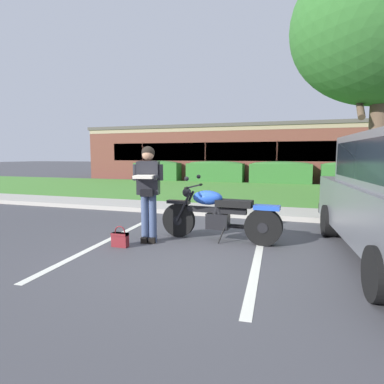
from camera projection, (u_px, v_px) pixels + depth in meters
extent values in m
plane|color=#424247|center=(197.00, 251.00, 5.26)|extent=(140.00, 140.00, 0.00)
cube|color=#ADA89E|center=(234.00, 215.00, 8.16)|extent=(60.00, 0.20, 0.12)
cube|color=#ADA89E|center=(240.00, 210.00, 8.97)|extent=(60.00, 1.50, 0.08)
cube|color=#478433|center=(261.00, 192.00, 13.67)|extent=(60.00, 8.48, 0.06)
cube|color=silver|center=(109.00, 239.00, 6.00)|extent=(0.41, 4.40, 0.01)
cube|color=silver|center=(259.00, 253.00, 5.14)|extent=(0.41, 4.40, 0.01)
cylinder|color=black|center=(179.00, 220.00, 6.18)|extent=(0.64, 0.14, 0.64)
cylinder|color=black|center=(179.00, 220.00, 6.18)|extent=(0.19, 0.13, 0.18)
cylinder|color=black|center=(263.00, 227.00, 5.60)|extent=(0.65, 0.22, 0.64)
cylinder|color=black|center=(263.00, 227.00, 5.60)|extent=(0.19, 0.21, 0.18)
cube|color=black|center=(179.00, 202.00, 6.15)|extent=(0.45, 0.16, 0.06)
cube|color=blue|center=(267.00, 208.00, 5.54)|extent=(0.45, 0.22, 0.08)
cylinder|color=black|center=(183.00, 207.00, 6.03)|extent=(0.31, 0.06, 0.58)
cylinder|color=black|center=(187.00, 205.00, 6.18)|extent=(0.31, 0.06, 0.58)
sphere|color=black|center=(187.00, 192.00, 6.06)|extent=(0.17, 0.17, 0.17)
cylinder|color=black|center=(194.00, 186.00, 6.00)|extent=(0.07, 0.72, 0.03)
cylinder|color=black|center=(186.00, 188.00, 5.66)|extent=(0.05, 0.10, 0.04)
cylinder|color=black|center=(201.00, 185.00, 6.33)|extent=(0.05, 0.10, 0.04)
sphere|color=black|center=(187.00, 179.00, 5.71)|extent=(0.08, 0.08, 0.08)
sphere|color=black|center=(199.00, 177.00, 6.26)|extent=(0.08, 0.08, 0.08)
cube|color=black|center=(216.00, 210.00, 5.88)|extent=(1.10, 0.16, 0.10)
ellipsoid|color=blue|center=(208.00, 198.00, 5.92)|extent=(0.58, 0.35, 0.26)
cube|color=black|center=(234.00, 203.00, 5.74)|extent=(0.65, 0.32, 0.12)
cube|color=black|center=(218.00, 221.00, 5.89)|extent=(0.41, 0.26, 0.28)
cylinder|color=black|center=(216.00, 212.00, 5.89)|extent=(0.18, 0.13, 0.21)
cylinder|color=black|center=(220.00, 212.00, 5.86)|extent=(0.18, 0.13, 0.21)
cylinder|color=black|center=(240.00, 227.00, 5.90)|extent=(0.60, 0.11, 0.08)
cylinder|color=black|center=(251.00, 227.00, 5.82)|extent=(0.60, 0.11, 0.08)
cylinder|color=black|center=(222.00, 235.00, 5.72)|extent=(0.13, 0.11, 0.30)
cube|color=black|center=(153.00, 239.00, 5.81)|extent=(0.16, 0.26, 0.10)
cube|color=black|center=(145.00, 239.00, 5.82)|extent=(0.16, 0.26, 0.10)
cylinder|color=#3D4C70|center=(153.00, 218.00, 5.78)|extent=(0.14, 0.14, 0.86)
cylinder|color=#3D4C70|center=(145.00, 218.00, 5.80)|extent=(0.14, 0.14, 0.86)
cube|color=#232328|center=(148.00, 178.00, 5.71)|extent=(0.42, 0.30, 0.58)
cube|color=#232328|center=(148.00, 163.00, 5.68)|extent=(0.34, 0.26, 0.06)
sphere|color=#A87A5B|center=(148.00, 154.00, 5.66)|extent=(0.21, 0.21, 0.21)
sphere|color=black|center=(148.00, 153.00, 5.68)|extent=(0.23, 0.23, 0.23)
cube|color=black|center=(147.00, 193.00, 5.61)|extent=(0.24, 0.15, 0.12)
cylinder|color=#232328|center=(155.00, 177.00, 5.54)|extent=(0.17, 0.35, 0.09)
cylinder|color=#232328|center=(137.00, 177.00, 5.56)|extent=(0.17, 0.35, 0.09)
cylinder|color=#232328|center=(160.00, 172.00, 5.66)|extent=(0.10, 0.10, 0.28)
cylinder|color=#232328|center=(136.00, 172.00, 5.70)|extent=(0.10, 0.10, 0.28)
cube|color=beige|center=(144.00, 177.00, 5.41)|extent=(0.39, 0.39, 0.05)
cube|color=maroon|center=(120.00, 240.00, 5.51)|extent=(0.28, 0.12, 0.24)
cube|color=maroon|center=(120.00, 234.00, 5.50)|extent=(0.28, 0.13, 0.04)
torus|color=maroon|center=(120.00, 232.00, 5.50)|extent=(0.20, 0.02, 0.20)
cube|color=black|center=(359.00, 160.00, 4.53)|extent=(0.31, 2.72, 0.55)
cube|color=black|center=(366.00, 209.00, 6.92)|extent=(1.90, 0.29, 0.20)
cylinder|color=black|center=(329.00, 221.00, 6.23)|extent=(0.30, 0.62, 0.60)
cylinder|color=black|center=(381.00, 275.00, 3.40)|extent=(0.30, 0.62, 0.60)
cylinder|color=brown|center=(378.00, 152.00, 9.76)|extent=(0.58, 0.58, 3.29)
cylinder|color=brown|center=(359.00, 103.00, 9.77)|extent=(0.20, 1.28, 1.15)
cube|color=#336B2D|center=(157.00, 172.00, 20.06)|extent=(2.86, 0.90, 1.10)
ellipsoid|color=#336B2D|center=(157.00, 163.00, 20.00)|extent=(2.72, 0.84, 0.28)
cube|color=#336B2D|center=(215.00, 173.00, 18.90)|extent=(3.31, 0.90, 1.10)
ellipsoid|color=#336B2D|center=(215.00, 163.00, 18.84)|extent=(3.15, 0.84, 0.28)
cube|color=#336B2D|center=(280.00, 174.00, 17.74)|extent=(3.28, 0.90, 1.10)
ellipsoid|color=#336B2D|center=(281.00, 164.00, 17.68)|extent=(3.12, 0.84, 0.28)
cube|color=#336B2D|center=(355.00, 175.00, 16.59)|extent=(3.22, 0.90, 1.10)
ellipsoid|color=#336B2D|center=(355.00, 164.00, 16.52)|extent=(3.06, 0.84, 0.28)
cube|color=brown|center=(283.00, 155.00, 23.75)|extent=(24.61, 11.74, 3.24)
cube|color=#998466|center=(278.00, 127.00, 18.09)|extent=(24.61, 0.10, 0.24)
cube|color=#4C4742|center=(283.00, 131.00, 23.56)|extent=(24.86, 11.85, 0.20)
cube|color=#1E282D|center=(277.00, 151.00, 18.23)|extent=(20.92, 0.06, 1.10)
cube|color=brown|center=(143.00, 152.00, 20.86)|extent=(0.08, 0.04, 1.20)
cube|color=brown|center=(205.00, 152.00, 19.54)|extent=(0.08, 0.04, 1.20)
cube|color=brown|center=(277.00, 151.00, 18.22)|extent=(0.08, 0.04, 1.20)
cube|color=brown|center=(360.00, 151.00, 16.90)|extent=(0.08, 0.04, 1.20)
cube|color=#473323|center=(375.00, 165.00, 16.77)|extent=(1.00, 0.08, 2.10)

